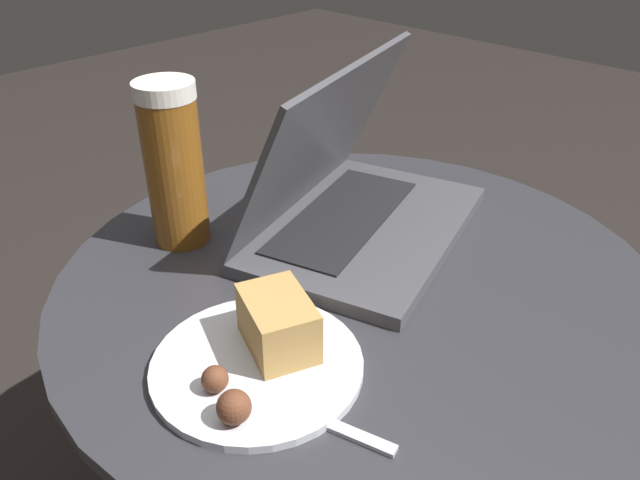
# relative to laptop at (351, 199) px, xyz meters

# --- Properties ---
(table) EXTENTS (0.73, 0.73, 0.52)m
(table) POSITION_rel_laptop_xyz_m (-0.07, -0.08, -0.16)
(table) COLOR black
(table) RESTS_ON ground_plane
(napkin) EXTENTS (0.15, 0.12, 0.00)m
(napkin) POSITION_rel_laptop_xyz_m (-0.25, -0.12, -0.05)
(napkin) COLOR silver
(napkin) RESTS_ON table
(laptop) EXTENTS (0.40, 0.32, 0.23)m
(laptop) POSITION_rel_laptop_xyz_m (0.00, 0.00, 0.00)
(laptop) COLOR #47474C
(laptop) RESTS_ON table
(beer_glass) EXTENTS (0.07, 0.07, 0.21)m
(beer_glass) POSITION_rel_laptop_xyz_m (-0.17, 0.15, 0.06)
(beer_glass) COLOR brown
(beer_glass) RESTS_ON table
(snack_plate) EXTENTS (0.21, 0.21, 0.07)m
(snack_plate) POSITION_rel_laptop_xyz_m (-0.26, -0.12, -0.03)
(snack_plate) COLOR silver
(snack_plate) RESTS_ON table
(fork) EXTENTS (0.07, 0.19, 0.00)m
(fork) POSITION_rel_laptop_xyz_m (-0.28, -0.17, -0.05)
(fork) COLOR silver
(fork) RESTS_ON table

